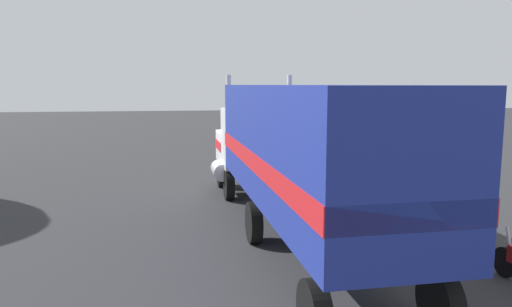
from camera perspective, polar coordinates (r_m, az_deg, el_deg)
ground_plane at (r=19.79m, az=-1.78°, el=-4.06°), size 120.00×120.00×0.00m
lane_stripe_near at (r=21.86m, az=6.88°, el=-2.94°), size 4.40×0.51×0.01m
lane_stripe_mid at (r=18.21m, az=20.26°, el=-5.62°), size 4.40×0.22×0.01m
semi_truck at (r=12.94m, az=4.42°, el=0.79°), size 14.25×3.33×4.50m
person_bystander at (r=16.42m, az=11.64°, el=-3.56°), size 0.34×0.46×1.63m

